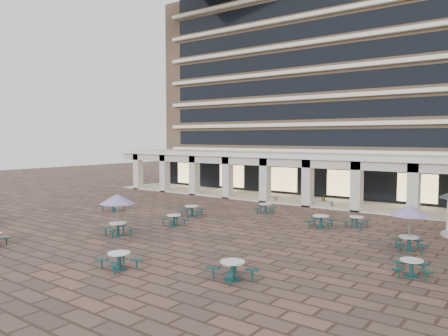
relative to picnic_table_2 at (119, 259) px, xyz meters
The scene contains 16 objects.
ground 9.46m from the picnic_table_2, 111.29° to the left, with size 120.00×120.00×0.00m, color brown.
apartment_building 36.52m from the picnic_table_2, 95.72° to the left, with size 40.00×15.50×25.20m.
retail_arcade 23.98m from the picnic_table_2, 98.27° to the left, with size 42.00×6.60×4.40m.
picnic_table_2 is the anchor object (origin of this frame).
picnic_table_3 12.56m from the picnic_table_2, 32.66° to the left, with size 1.89×1.89×0.71m.
picnic_table_5 9.72m from the picnic_table_2, 119.27° to the left, with size 1.88×1.88×0.71m.
picnic_table_6 7.09m from the picnic_table_2, 141.14° to the left, with size 2.13×2.13×2.46m.
picnic_table_7 5.19m from the picnic_table_2, 21.08° to the left, with size 2.07×2.07×0.78m.
picnic_table_8 15.89m from the picnic_table_2, 142.14° to the left, with size 1.89×1.89×0.79m.
picnic_table_9 16.42m from the picnic_table_2, 98.50° to the left, with size 1.92×1.92×0.72m.
picnic_table_10 16.10m from the picnic_table_2, 71.55° to the left, with size 1.61×1.61×0.70m.
picnic_table_11 14.62m from the picnic_table_2, 49.83° to the left, with size 2.04×2.04×2.36m.
picnic_table_12 13.23m from the picnic_table_2, 117.24° to the left, with size 2.14×2.14×0.78m.
picnic_table_13 14.15m from the picnic_table_2, 76.56° to the left, with size 2.01×2.01×0.79m.
planter_left 22.37m from the picnic_table_2, 104.08° to the left, with size 1.50×0.63×1.27m.
planter_right 21.70m from the picnic_table_2, 90.25° to the left, with size 1.50×0.61×1.15m.
Camera 1 is at (18.55, -21.11, 5.82)m, focal length 35.00 mm.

